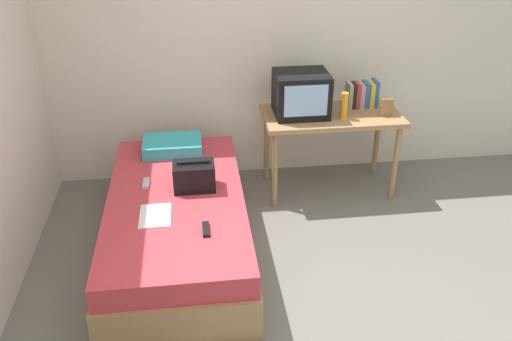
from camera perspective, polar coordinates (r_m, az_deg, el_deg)
name	(u,v)px	position (r m, az deg, el deg)	size (l,w,h in m)	color
ground_plane	(314,309)	(3.57, 6.27, -14.67)	(8.00, 8.00, 0.00)	slate
wall_back	(270,33)	(4.71, 1.56, 14.55)	(5.20, 0.10, 2.60)	beige
bed	(178,223)	(3.96, -8.44, -5.61)	(1.00, 2.00, 0.47)	#9E754C
desk	(331,123)	(4.58, 8.08, 5.04)	(1.16, 0.60, 0.72)	#9E754C
tv	(301,94)	(4.44, 4.89, 8.23)	(0.44, 0.39, 0.36)	black
water_bottle	(344,106)	(4.42, 9.48, 6.92)	(0.06, 0.06, 0.22)	orange
book_row	(362,94)	(4.71, 11.33, 8.04)	(0.26, 0.15, 0.23)	gray
picture_frame	(386,108)	(4.56, 13.87, 6.60)	(0.11, 0.02, 0.15)	olive
pillow	(172,145)	(4.46, -9.00, 2.68)	(0.48, 0.34, 0.10)	#33A8B7
handbag	(194,176)	(3.86, -6.69, -0.59)	(0.30, 0.20, 0.22)	black
magazine	(155,216)	(3.63, -10.80, -4.79)	(0.21, 0.29, 0.01)	white
remote_dark	(206,229)	(3.43, -5.42, -6.32)	(0.04, 0.16, 0.02)	black
remote_silver	(146,183)	(4.00, -11.78, -1.37)	(0.04, 0.14, 0.02)	#B7B7BC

